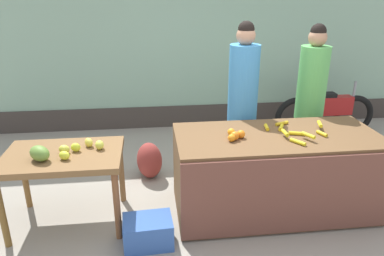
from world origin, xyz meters
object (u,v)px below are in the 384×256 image
parked_motorcycle (325,112)px  produce_sack (149,160)px  vendor_woman_blue_shirt (242,104)px  vendor_woman_green_shirt (310,101)px  produce_crate (148,232)px

parked_motorcycle → produce_sack: 2.92m
vendor_woman_blue_shirt → parked_motorcycle: 2.07m
vendor_woman_green_shirt → produce_crate: size_ratio=4.16×
vendor_woman_blue_shirt → vendor_woman_green_shirt: vendor_woman_blue_shirt is taller
parked_motorcycle → produce_sack: (-2.73, -1.02, -0.18)m
vendor_woman_blue_shirt → produce_crate: size_ratio=4.26×
produce_sack → vendor_woman_blue_shirt: bearing=-6.9°
vendor_woman_green_shirt → produce_sack: (-1.95, 0.04, -0.70)m
vendor_woman_green_shirt → parked_motorcycle: vendor_woman_green_shirt is taller
produce_sack → parked_motorcycle: bearing=20.6°
vendor_woman_blue_shirt → vendor_woman_green_shirt: bearing=5.8°
vendor_woman_blue_shirt → vendor_woman_green_shirt: 0.86m
parked_motorcycle → produce_crate: size_ratio=3.64×
vendor_woman_blue_shirt → produce_sack: vendor_woman_blue_shirt is taller
vendor_woman_blue_shirt → produce_sack: 1.32m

